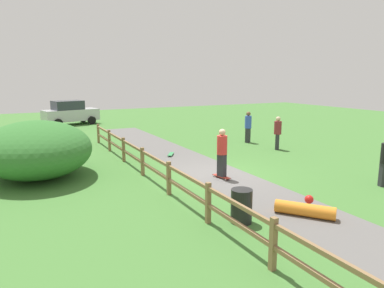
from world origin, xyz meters
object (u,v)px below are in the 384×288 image
object	(u,v)px
skater_riding	(222,151)
parked_car_silver	(70,113)
trash_bin	(241,206)
skater_fallen	(305,209)
skateboard_loose	(171,154)
bystander_maroon	(278,131)
bystander_blue	(248,125)
bush_large	(37,149)

from	to	relation	value
skater_riding	parked_car_silver	xyz separation A→B (m)	(-2.69, 18.66, -0.11)
trash_bin	skater_riding	xyz separation A→B (m)	(1.67, 3.69, 0.62)
skater_fallen	skateboard_loose	bearing A→B (deg)	91.76
skateboard_loose	bystander_maroon	world-z (taller)	bystander_maroon
skater_fallen	bystander_blue	bearing A→B (deg)	62.28
bush_large	bystander_maroon	size ratio (longest dim) A/B	2.78
skater_fallen	bystander_maroon	world-z (taller)	bystander_maroon
bush_large	trash_bin	xyz separation A→B (m)	(4.42, -7.16, -0.62)
bush_large	skater_fallen	size ratio (longest dim) A/B	3.26
bystander_blue	trash_bin	bearing A→B (deg)	-126.60
bystander_maroon	bystander_blue	world-z (taller)	bystander_blue
bystander_maroon	parked_car_silver	distance (m)	17.36
skater_fallen	bystander_blue	xyz separation A→B (m)	(5.17, 9.84, 0.80)
skater_riding	skateboard_loose	distance (m)	4.59
skater_fallen	skateboard_loose	size ratio (longest dim) A/B	1.90
bush_large	skateboard_loose	world-z (taller)	bush_large
bystander_maroon	skater_fallen	bearing A→B (deg)	-125.58
trash_bin	skateboard_loose	size ratio (longest dim) A/B	1.15
skater_riding	parked_car_silver	bearing A→B (deg)	98.20
bush_large	bystander_blue	size ratio (longest dim) A/B	2.69
bystander_blue	bystander_maroon	bearing A→B (deg)	-85.79
skater_riding	bystander_blue	bearing A→B (deg)	47.11
skater_riding	bystander_blue	distance (m)	7.81
bush_large	bystander_maroon	world-z (taller)	bush_large
skateboard_loose	bystander_maroon	distance (m)	5.79
bystander_maroon	skater_riding	bearing A→B (deg)	-148.59
bush_large	parked_car_silver	bearing A→B (deg)	77.36
bystander_blue	skater_riding	bearing A→B (deg)	-132.89
skateboard_loose	bush_large	bearing A→B (deg)	-170.41
skater_riding	bystander_blue	world-z (taller)	skater_riding
trash_bin	skater_riding	world-z (taller)	skater_riding
bush_large	bystander_blue	xyz separation A→B (m)	(11.41, 2.25, -0.07)
trash_bin	parked_car_silver	distance (m)	22.38
bush_large	parked_car_silver	xyz separation A→B (m)	(3.41, 15.19, -0.11)
bystander_blue	bush_large	bearing A→B (deg)	-168.84
skater_fallen	bystander_maroon	bearing A→B (deg)	54.42
skater_riding	bystander_blue	size ratio (longest dim) A/B	1.04
parked_car_silver	skater_riding	bearing A→B (deg)	-81.80
skater_fallen	skater_riding	bearing A→B (deg)	92.01
trash_bin	skateboard_loose	distance (m)	8.32
trash_bin	skater_fallen	xyz separation A→B (m)	(1.82, -0.43, -0.25)
skater_riding	skater_fallen	size ratio (longest dim) A/B	1.26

